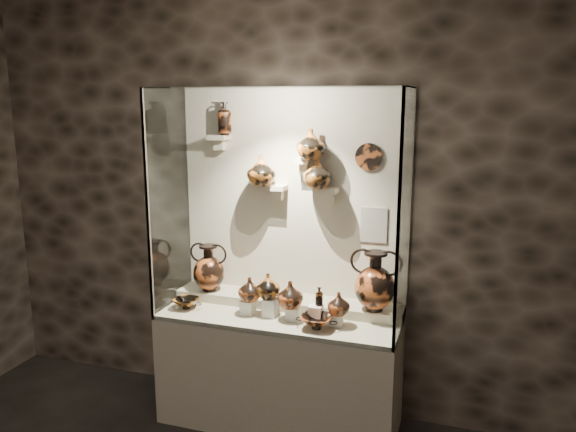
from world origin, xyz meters
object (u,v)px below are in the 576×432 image
object	(u,v)px
jug_c	(290,294)
jug_e	(339,304)
jug_b	(268,286)
lekythos_small	(319,295)
kylix_right	(317,321)
jug_a	(250,289)
ovoid_vase_a	(261,171)
amphora_right	(375,281)
kylix_left	(186,302)
ovoid_vase_c	(317,173)
lekythos_tall	(225,116)
amphora_left	(209,268)
ovoid_vase_b	(311,144)

from	to	relation	value
jug_c	jug_e	world-z (taller)	jug_c
jug_b	lekythos_small	distance (m)	0.37
jug_e	kylix_right	world-z (taller)	jug_e
jug_a	lekythos_small	size ratio (longest dim) A/B	1.18
jug_e	ovoid_vase_a	bearing A→B (deg)	136.40
amphora_right	lekythos_small	bearing A→B (deg)	-166.61
lekythos_small	kylix_left	xyz separation A→B (m)	(-0.98, -0.06, -0.15)
amphora_right	ovoid_vase_c	bearing A→B (deg)	159.85
jug_c	lekythos_small	distance (m)	0.20
amphora_right	lekythos_small	size ratio (longest dim) A/B	2.89
amphora_right	ovoid_vase_c	xyz separation A→B (m)	(-0.43, 0.07, 0.71)
jug_a	lekythos_tall	size ratio (longest dim) A/B	0.64
ovoid_vase_a	jug_a	bearing A→B (deg)	-106.21
jug_e	ovoid_vase_c	distance (m)	0.90
amphora_left	kylix_left	xyz separation A→B (m)	(-0.07, -0.23, -0.20)
jug_e	lekythos_small	distance (m)	0.15
lekythos_small	ovoid_vase_c	bearing A→B (deg)	86.37
jug_c	lekythos_small	world-z (taller)	jug_c
kylix_left	ovoid_vase_c	xyz separation A→B (m)	(0.90, 0.29, 0.94)
jug_b	ovoid_vase_b	world-z (taller)	ovoid_vase_b
amphora_right	lekythos_small	distance (m)	0.39
amphora_left	jug_b	world-z (taller)	amphora_left
jug_c	ovoid_vase_b	xyz separation A→B (m)	(0.07, 0.26, 1.01)
jug_b	kylix_left	size ratio (longest dim) A/B	0.76
amphora_right	jug_e	size ratio (longest dim) A/B	2.68
jug_b	jug_c	world-z (taller)	jug_b
kylix_right	ovoid_vase_c	bearing A→B (deg)	125.96
ovoid_vase_a	kylix_left	bearing A→B (deg)	-165.62
amphora_left	lekythos_small	world-z (taller)	amphora_left
amphora_right	jug_e	xyz separation A→B (m)	(-0.21, -0.19, -0.12)
ovoid_vase_a	lekythos_small	bearing A→B (deg)	-40.10
ovoid_vase_c	amphora_left	bearing A→B (deg)	161.77
jug_e	lekythos_tall	bearing A→B (deg)	140.08
ovoid_vase_b	ovoid_vase_c	world-z (taller)	ovoid_vase_b
kylix_left	kylix_right	distance (m)	1.00
amphora_left	jug_c	bearing A→B (deg)	-6.64
amphora_right	kylix_right	size ratio (longest dim) A/B	1.53
amphora_left	jug_e	bearing A→B (deg)	-1.62
kylix_right	ovoid_vase_c	world-z (taller)	ovoid_vase_c
ovoid_vase_b	jug_e	bearing A→B (deg)	-38.06
jug_a	lekythos_small	xyz separation A→B (m)	(0.50, 0.02, 0.01)
amphora_right	jug_a	distance (m)	0.87
amphora_right	ovoid_vase_b	distance (m)	1.03
jug_b	kylix_left	distance (m)	0.64
lekythos_small	kylix_left	bearing A→B (deg)	159.36
jug_a	ovoid_vase_b	world-z (taller)	ovoid_vase_b
amphora_right	jug_c	distance (m)	0.59
ovoid_vase_b	kylix_left	bearing A→B (deg)	-156.68
jug_c	kylix_right	size ratio (longest dim) A/B	0.69
kylix_right	lekythos_tall	bearing A→B (deg)	174.16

